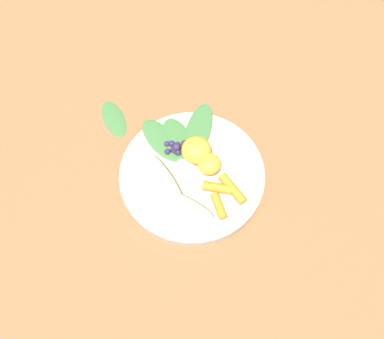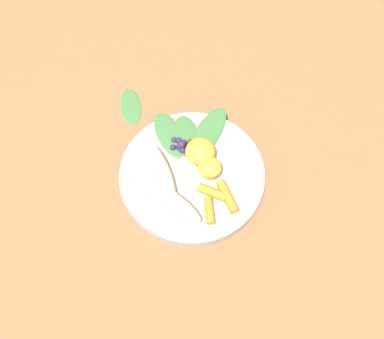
# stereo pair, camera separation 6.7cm
# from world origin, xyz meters

# --- Properties ---
(ground_plane) EXTENTS (2.40, 2.40, 0.00)m
(ground_plane) POSITION_xyz_m (0.00, 0.00, 0.00)
(ground_plane) COLOR brown
(bowl) EXTENTS (0.26, 0.26, 0.03)m
(bowl) POSITION_xyz_m (0.00, 0.00, 0.01)
(bowl) COLOR #B2AD9E
(bowl) RESTS_ON ground_plane
(banana_peeled_left) EXTENTS (0.03, 0.12, 0.03)m
(banana_peeled_left) POSITION_xyz_m (0.07, 0.01, 0.04)
(banana_peeled_left) COLOR beige
(banana_peeled_left) RESTS_ON bowl
(banana_peeled_right) EXTENTS (0.09, 0.12, 0.03)m
(banana_peeled_right) POSITION_xyz_m (0.04, -0.03, 0.04)
(banana_peeled_right) COLOR beige
(banana_peeled_right) RESTS_ON bowl
(orange_segment_near) EXTENTS (0.05, 0.05, 0.04)m
(orange_segment_near) POSITION_xyz_m (-0.03, -0.01, 0.05)
(orange_segment_near) COLOR #F4A833
(orange_segment_near) RESTS_ON bowl
(orange_segment_far) EXTENTS (0.04, 0.04, 0.03)m
(orange_segment_far) POSITION_xyz_m (-0.02, 0.02, 0.04)
(orange_segment_far) COLOR #F4A833
(orange_segment_far) RESTS_ON bowl
(carrot_front) EXTENTS (0.04, 0.04, 0.01)m
(carrot_front) POSITION_xyz_m (0.04, 0.07, 0.03)
(carrot_front) COLOR orange
(carrot_front) RESTS_ON bowl
(carrot_mid_left) EXTENTS (0.03, 0.05, 0.02)m
(carrot_mid_left) POSITION_xyz_m (0.01, 0.05, 0.03)
(carrot_mid_left) COLOR orange
(carrot_mid_left) RESTS_ON bowl
(carrot_mid_right) EXTENTS (0.04, 0.06, 0.02)m
(carrot_mid_right) POSITION_xyz_m (0.00, 0.08, 0.03)
(carrot_mid_right) COLOR orange
(carrot_mid_right) RESTS_ON bowl
(blueberry_pile) EXTENTS (0.04, 0.04, 0.03)m
(blueberry_pile) POSITION_xyz_m (-0.03, -0.05, 0.04)
(blueberry_pile) COLOR #2D234C
(blueberry_pile) RESTS_ON bowl
(coconut_shred_patch) EXTENTS (0.05, 0.05, 0.00)m
(coconut_shred_patch) POSITION_xyz_m (-0.03, -0.02, 0.03)
(coconut_shred_patch) COLOR white
(coconut_shred_patch) RESTS_ON bowl
(kale_leaf_left) EXTENTS (0.14, 0.08, 0.00)m
(kale_leaf_left) POSITION_xyz_m (-0.08, -0.03, 0.03)
(kale_leaf_left) COLOR #3D7038
(kale_leaf_left) RESTS_ON bowl
(kale_leaf_right) EXTENTS (0.10, 0.11, 0.00)m
(kale_leaf_right) POSITION_xyz_m (-0.05, -0.06, 0.03)
(kale_leaf_right) COLOR #3D7038
(kale_leaf_right) RESTS_ON bowl
(kale_leaf_rear) EXTENTS (0.09, 0.12, 0.00)m
(kale_leaf_rear) POSITION_xyz_m (-0.03, -0.08, 0.03)
(kale_leaf_rear) COLOR #3D7038
(kale_leaf_rear) RESTS_ON bowl
(kale_leaf_stray) EXTENTS (0.09, 0.10, 0.01)m
(kale_leaf_stray) POSITION_xyz_m (-0.04, -0.20, 0.00)
(kale_leaf_stray) COLOR #3D7038
(kale_leaf_stray) RESTS_ON ground_plane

